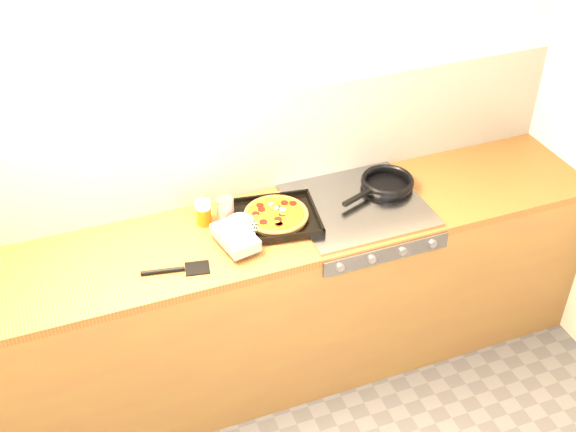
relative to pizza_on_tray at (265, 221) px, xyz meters
name	(u,v)px	position (x,y,z in m)	size (l,w,h in m)	color
room_shell	(243,148)	(0.00, 0.29, 0.21)	(3.20, 3.20, 3.20)	white
counter_run	(267,301)	(0.01, 0.00, -0.49)	(3.20, 0.62, 0.90)	brown
stovetop	(357,205)	(0.45, 0.00, -0.04)	(0.60, 0.56, 0.02)	gray
pizza_on_tray	(265,221)	(0.00, 0.00, 0.00)	(0.52, 0.41, 0.06)	black
frying_pan	(386,183)	(0.64, 0.08, 0.00)	(0.44, 0.33, 0.04)	black
tomato_can	(225,209)	(-0.14, 0.13, 0.01)	(0.08, 0.08, 0.11)	#AC0D1C
juice_glass	(203,213)	(-0.24, 0.13, 0.02)	(0.08, 0.08, 0.12)	#D3560C
wooden_spoon	(260,200)	(0.05, 0.19, -0.03)	(0.30, 0.09, 0.02)	tan
black_spatula	(177,270)	(-0.43, -0.15, -0.03)	(0.29, 0.10, 0.02)	black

